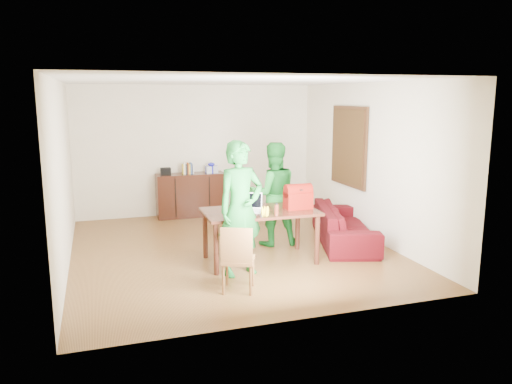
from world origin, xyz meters
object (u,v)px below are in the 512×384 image
object	(u,v)px
person_near	(241,209)
red_bag	(298,199)
sofa	(344,225)
laptop	(249,208)
bottle	(276,209)
table	(260,217)
person_far	(273,194)
chair	(238,272)

from	to	relation	value
person_near	red_bag	world-z (taller)	person_near
red_bag	sofa	world-z (taller)	red_bag
laptop	bottle	world-z (taller)	laptop
person_near	bottle	distance (m)	0.57
laptop	table	bearing A→B (deg)	29.06
person_far	sofa	xyz separation A→B (m)	(1.20, -0.27, -0.56)
laptop	bottle	xyz separation A→B (m)	(0.30, -0.35, 0.04)
chair	sofa	distance (m)	2.79
sofa	person_far	bearing A→B (deg)	94.45
bottle	red_bag	bearing A→B (deg)	33.48
bottle	table	bearing A→B (deg)	108.77
table	laptop	xyz separation A→B (m)	(-0.18, -0.02, 0.15)
red_bag	person_far	bearing A→B (deg)	96.63
chair	bottle	distance (m)	1.19
chair	laptop	distance (m)	1.26
person_far	bottle	size ratio (longest dim) A/B	9.70
table	bottle	world-z (taller)	bottle
table	person_far	size ratio (longest dim) A/B	0.99
red_bag	sofa	bearing A→B (deg)	26.86
table	red_bag	size ratio (longest dim) A/B	4.21
chair	bottle	world-z (taller)	bottle
table	chair	size ratio (longest dim) A/B	1.94
bottle	laptop	bearing A→B (deg)	131.12
red_bag	table	bearing A→B (deg)	173.41
person_near	person_far	distance (m)	1.53
table	sofa	size ratio (longest dim) A/B	0.80
laptop	bottle	bearing A→B (deg)	-26.00
bottle	red_bag	size ratio (longest dim) A/B	0.44
chair	sofa	bearing A→B (deg)	56.71
red_bag	bottle	bearing A→B (deg)	-146.83
laptop	red_bag	distance (m)	0.77
person_near	laptop	bearing A→B (deg)	44.89
person_near	bottle	world-z (taller)	person_near
chair	laptop	xyz separation A→B (m)	(0.46, 1.02, 0.58)
sofa	bottle	bearing A→B (deg)	136.36
table	sofa	bearing A→B (deg)	17.55
person_near	sofa	world-z (taller)	person_near
chair	laptop	size ratio (longest dim) A/B	2.03
laptop	sofa	xyz separation A→B (m)	(1.86, 0.52, -0.53)
chair	bottle	size ratio (longest dim) A/B	4.93
person_far	laptop	bearing A→B (deg)	54.99
bottle	person_far	bearing A→B (deg)	72.59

